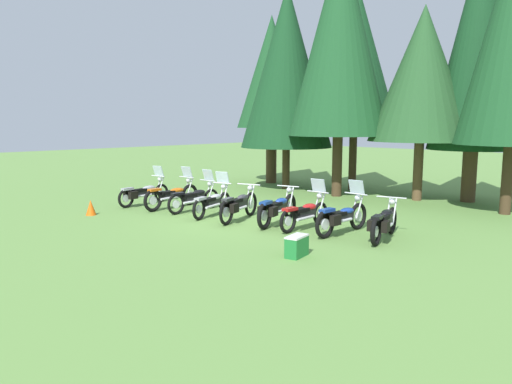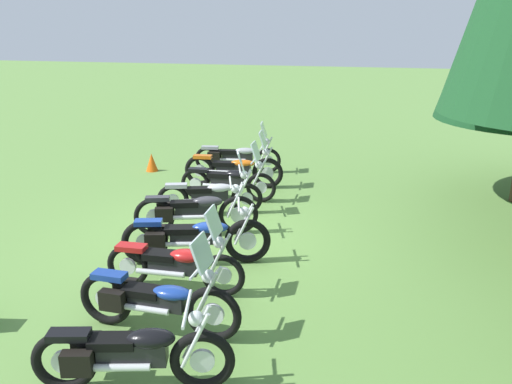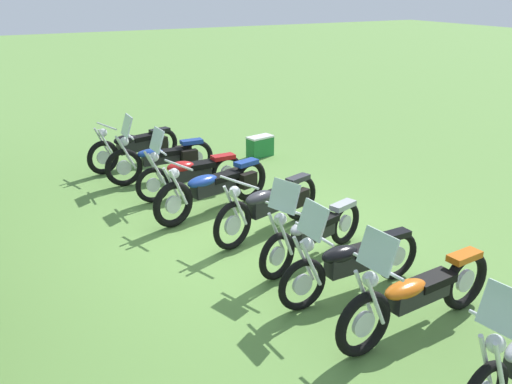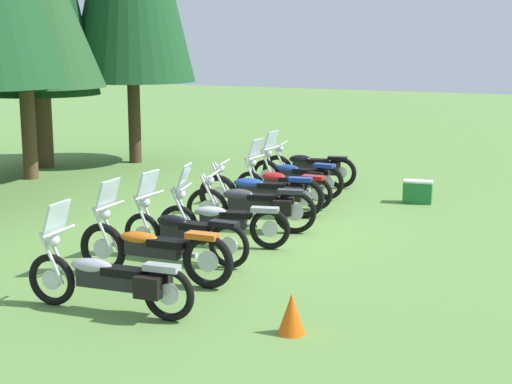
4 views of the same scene
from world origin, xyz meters
name	(u,v)px [view 1 (image 1 of 4)]	position (x,y,z in m)	size (l,w,h in m)	color
ground_plane	(245,219)	(0.00, 0.00, 0.00)	(80.00, 80.00, 0.00)	#608C42
motorcycle_0	(144,192)	(-4.43, -0.64, 0.45)	(0.74, 2.29, 1.34)	black
motorcycle_1	(173,195)	(-3.14, -0.33, 0.47)	(0.70, 2.41, 1.38)	black
motorcycle_2	(195,197)	(-2.14, -0.17, 0.46)	(0.75, 2.19, 1.35)	black
motorcycle_3	(213,202)	(-1.14, -0.26, 0.45)	(0.89, 2.11, 1.34)	black
motorcycle_4	(239,205)	(-0.02, -0.23, 0.48)	(1.01, 2.23, 1.03)	black
motorcycle_5	(277,208)	(1.16, 0.18, 0.47)	(0.99, 2.39, 1.03)	black
motorcycle_6	(306,212)	(2.13, 0.26, 0.46)	(0.72, 2.14, 1.34)	black
motorcycle_7	(342,217)	(3.20, 0.41, 0.47)	(0.71, 2.22, 1.38)	black
motorcycle_8	(384,222)	(4.33, 0.60, 0.46)	(0.93, 2.15, 1.01)	black
pine_tree_0	(272,73)	(-5.42, 7.22, 5.21)	(3.27, 3.27, 7.86)	#4C3823
pine_tree_1	(287,67)	(-3.53, 6.09, 5.25)	(3.95, 3.95, 8.68)	#42301E
pine_tree_2	(356,52)	(-1.23, 7.82, 5.81)	(3.41, 3.41, 8.62)	#42301E
pine_tree_3	(340,37)	(-0.68, 5.84, 6.14)	(3.87, 3.87, 9.92)	#42301E
pine_tree_4	(423,74)	(2.11, 7.06, 4.65)	(3.80, 3.80, 7.10)	brown
pine_tree_5	(477,43)	(3.62, 8.06, 5.67)	(3.12, 3.12, 9.49)	#4C3823
picnic_cooler	(297,246)	(3.72, -2.09, 0.24)	(0.41, 0.64, 0.47)	#1E7233
traffic_cone	(91,208)	(-4.01, -2.88, 0.24)	(0.32, 0.32, 0.48)	#EA590F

